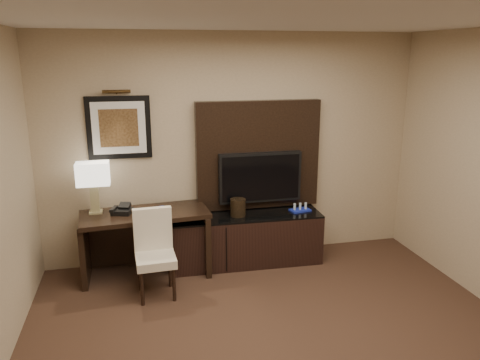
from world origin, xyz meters
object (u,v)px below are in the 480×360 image
object	(u,v)px
ice_bucket	(238,207)
minibar_tray	(300,207)
desk_chair	(156,259)
table_lamp	(94,187)
desk	(147,244)
tv	(260,177)
desk_phone	(122,209)
credenza	(247,239)

from	to	relation	value
ice_bucket	minibar_tray	bearing A→B (deg)	0.02
desk_chair	ice_bucket	world-z (taller)	desk_chair
table_lamp	desk	bearing A→B (deg)	-11.55
tv	desk_phone	xyz separation A→B (m)	(-1.62, -0.18, -0.22)
tv	credenza	bearing A→B (deg)	-144.66
credenza	desk_chair	world-z (taller)	desk_chair
tv	desk_chair	bearing A→B (deg)	-151.11
desk	ice_bucket	size ratio (longest dim) A/B	6.84
table_lamp	credenza	bearing A→B (deg)	-1.93
tv	ice_bucket	xyz separation A→B (m)	(-0.31, -0.15, -0.31)
desk	ice_bucket	xyz separation A→B (m)	(1.07, 0.04, 0.34)
desk_chair	tv	bearing A→B (deg)	26.19
desk	table_lamp	size ratio (longest dim) A/B	2.36
desk_phone	minibar_tray	xyz separation A→B (m)	(2.08, 0.03, -0.15)
tv	minibar_tray	xyz separation A→B (m)	(0.47, -0.15, -0.37)
table_lamp	tv	bearing A→B (deg)	2.48
minibar_tray	credenza	bearing A→B (deg)	179.48
desk_phone	ice_bucket	xyz separation A→B (m)	(1.31, 0.03, -0.09)
desk_chair	credenza	bearing A→B (deg)	24.94
credenza	desk_chair	distance (m)	1.25
desk	desk_phone	distance (m)	0.49
tv	minibar_tray	bearing A→B (deg)	-17.41
table_lamp	ice_bucket	distance (m)	1.63
table_lamp	desk_phone	xyz separation A→B (m)	(0.28, -0.09, -0.25)
desk	tv	xyz separation A→B (m)	(1.37, 0.19, 0.65)
credenza	ice_bucket	distance (m)	0.42
credenza	minibar_tray	world-z (taller)	minibar_tray
table_lamp	desk_phone	bearing A→B (deg)	-18.32
table_lamp	ice_bucket	xyz separation A→B (m)	(1.60, -0.06, -0.33)
desk_chair	minibar_tray	world-z (taller)	desk_chair
desk_chair	ice_bucket	distance (m)	1.18
desk	minibar_tray	size ratio (longest dim) A/B	5.80
credenza	table_lamp	distance (m)	1.86
desk_chair	desk	bearing A→B (deg)	95.51
desk_chair	table_lamp	world-z (taller)	table_lamp
tv	desk	bearing A→B (deg)	-172.13
desk	table_lamp	world-z (taller)	table_lamp
desk_chair	desk_phone	world-z (taller)	desk_phone
tv	table_lamp	world-z (taller)	table_lamp
desk	desk_phone	world-z (taller)	desk_phone
credenza	minibar_tray	size ratio (longest dim) A/B	7.34
desk	table_lamp	bearing A→B (deg)	163.58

